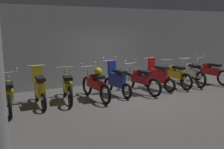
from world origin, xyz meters
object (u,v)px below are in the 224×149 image
(motorbike_slot_8, at_px, (191,73))
(motorbike_slot_3, at_px, (95,84))
(motorbike_slot_0, at_px, (9,94))
(motorbike_slot_9, at_px, (209,71))
(motorbike_slot_4, at_px, (117,80))
(motorbike_slot_6, at_px, (157,76))
(motorbike_slot_5, at_px, (140,80))
(motorbike_slot_7, at_px, (175,74))
(motorbike_slot_1, at_px, (40,88))
(motorbike_slot_2, at_px, (67,86))

(motorbike_slot_8, bearing_deg, motorbike_slot_3, -177.11)
(motorbike_slot_3, bearing_deg, motorbike_slot_8, 2.89)
(motorbike_slot_0, distance_m, motorbike_slot_9, 7.88)
(motorbike_slot_4, xyz_separation_m, motorbike_slot_9, (4.38, -0.13, -0.04))
(motorbike_slot_0, relative_size, motorbike_slot_6, 1.17)
(motorbike_slot_3, xyz_separation_m, motorbike_slot_5, (1.75, 0.00, -0.04))
(motorbike_slot_5, distance_m, motorbike_slot_7, 1.77)
(motorbike_slot_0, height_order, motorbike_slot_1, motorbike_slot_1)
(motorbike_slot_9, bearing_deg, motorbike_slot_3, -179.57)
(motorbike_slot_4, xyz_separation_m, motorbike_slot_6, (1.75, -0.00, -0.00))
(motorbike_slot_4, bearing_deg, motorbike_slot_0, -178.10)
(motorbike_slot_4, bearing_deg, motorbike_slot_3, -169.29)
(motorbike_slot_6, height_order, motorbike_slot_7, motorbike_slot_6)
(motorbike_slot_6, xyz_separation_m, motorbike_slot_8, (1.76, 0.06, -0.03))
(motorbike_slot_4, xyz_separation_m, motorbike_slot_7, (2.63, 0.04, -0.04))
(motorbike_slot_5, bearing_deg, motorbike_slot_0, 179.42)
(motorbike_slot_8, bearing_deg, motorbike_slot_0, -178.59)
(motorbike_slot_0, height_order, motorbike_slot_2, motorbike_slot_0)
(motorbike_slot_1, distance_m, motorbike_slot_2, 0.88)
(motorbike_slot_4, bearing_deg, motorbike_slot_1, 179.40)
(motorbike_slot_5, height_order, motorbike_slot_7, motorbike_slot_5)
(motorbike_slot_1, xyz_separation_m, motorbike_slot_9, (7.01, -0.15, -0.03))
(motorbike_slot_5, bearing_deg, motorbike_slot_8, 4.70)
(motorbike_slot_8, bearing_deg, motorbike_slot_1, -179.73)
(motorbike_slot_0, xyz_separation_m, motorbike_slot_6, (5.25, 0.11, 0.03))
(motorbike_slot_4, height_order, motorbike_slot_9, motorbike_slot_4)
(motorbike_slot_1, relative_size, motorbike_slot_4, 1.00)
(motorbike_slot_0, height_order, motorbike_slot_5, same)
(motorbike_slot_6, distance_m, motorbike_slot_9, 2.64)
(motorbike_slot_3, relative_size, motorbike_slot_9, 1.01)
(motorbike_slot_1, bearing_deg, motorbike_slot_7, 0.11)
(motorbike_slot_5, relative_size, motorbike_slot_6, 1.16)
(motorbike_slot_1, xyz_separation_m, motorbike_slot_4, (2.62, -0.03, 0.00))
(motorbike_slot_0, bearing_deg, motorbike_slot_6, 1.25)
(motorbike_slot_7, height_order, motorbike_slot_8, same)
(motorbike_slot_9, bearing_deg, motorbike_slot_7, 174.69)
(motorbike_slot_6, relative_size, motorbike_slot_7, 0.86)
(motorbike_slot_6, bearing_deg, motorbike_slot_0, -178.75)
(motorbike_slot_2, relative_size, motorbike_slot_3, 0.99)
(motorbike_slot_0, bearing_deg, motorbike_slot_1, 9.31)
(motorbike_slot_2, bearing_deg, motorbike_slot_4, -2.61)
(motorbike_slot_5, height_order, motorbike_slot_9, same)
(motorbike_slot_4, bearing_deg, motorbike_slot_6, -0.04)
(motorbike_slot_0, bearing_deg, motorbike_slot_9, -0.07)
(motorbike_slot_3, height_order, motorbike_slot_9, same)
(motorbike_slot_3, bearing_deg, motorbike_slot_6, 3.58)
(motorbike_slot_1, height_order, motorbike_slot_2, motorbike_slot_1)
(motorbike_slot_3, height_order, motorbike_slot_6, motorbike_slot_6)
(motorbike_slot_0, distance_m, motorbike_slot_7, 6.13)
(motorbike_slot_8, bearing_deg, motorbike_slot_6, -178.13)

